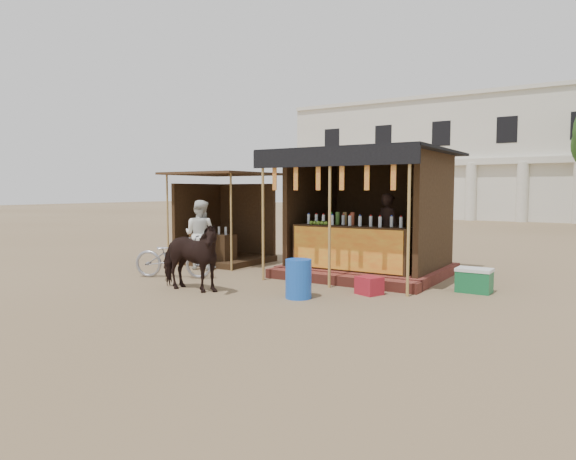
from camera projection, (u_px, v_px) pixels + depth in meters
The scene contains 10 objects.
ground at pixel (241, 296), 9.39m from camera, with size 120.00×120.00×0.00m, color #846B4C.
main_stall at pixel (368, 230), 11.59m from camera, with size 3.60×3.61×2.78m.
secondary_stall at pixel (221, 230), 13.74m from camera, with size 2.40×2.40×2.38m.
cow at pixel (189, 257), 9.75m from camera, with size 0.71×1.56×1.32m, color black.
motorbike at pixel (174, 257), 11.28m from camera, with size 0.61×1.76×0.93m, color #9A9AA3.
bystander at pixel (200, 235), 12.51m from camera, with size 0.82×0.64×1.69m, color white.
blue_barrel at pixel (298, 279), 9.14m from camera, with size 0.47×0.47×0.70m, color blue.
red_crate at pixel (369, 286), 9.48m from camera, with size 0.42×0.37×0.33m, color maroon.
cooler at pixel (474, 280), 9.67m from camera, with size 0.65×0.45×0.46m.
background_building at pixel (484, 160), 35.34m from camera, with size 26.00×7.45×8.18m.
Camera 1 is at (5.70, -7.36, 1.93)m, focal length 32.00 mm.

